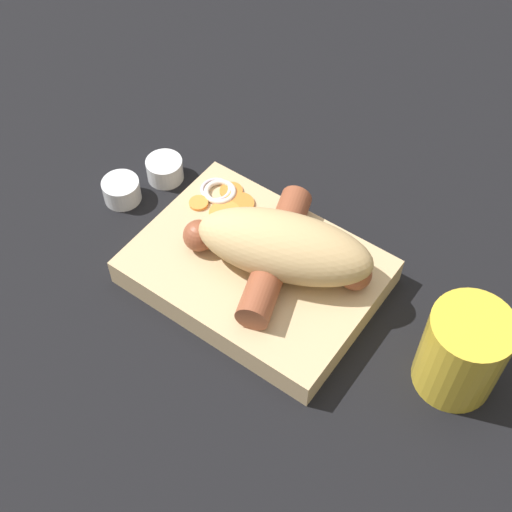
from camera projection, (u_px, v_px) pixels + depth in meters
ground_plane at (256, 281)px, 0.73m from camera, size 3.00×3.00×0.00m
food_tray at (256, 272)px, 0.72m from camera, size 0.24×0.18×0.03m
bread_roll at (285, 246)px, 0.68m from camera, size 0.19×0.12×0.06m
sausage at (276, 254)px, 0.69m from camera, size 0.18×0.16×0.03m
pickled_veggies at (223, 200)px, 0.76m from camera, size 0.07×0.07×0.01m
condiment_cup_near at (165, 170)px, 0.81m from camera, size 0.04×0.04×0.03m
condiment_cup_far at (122, 191)px, 0.79m from camera, size 0.04×0.04×0.03m
drink_glass at (462, 352)px, 0.63m from camera, size 0.07×0.07×0.09m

